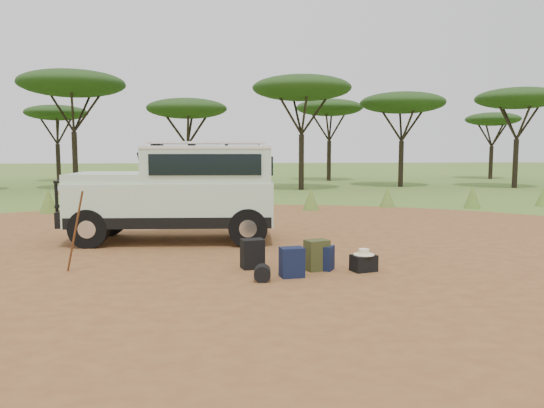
{
  "coord_description": "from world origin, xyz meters",
  "views": [
    {
      "loc": [
        -0.02,
        -10.11,
        2.19
      ],
      "look_at": [
        0.97,
        1.15,
        1.0
      ],
      "focal_mm": 35.0,
      "sensor_mm": 36.0,
      "label": 1
    }
  ],
  "objects": [
    {
      "name": "walking_staff",
      "position": [
        -2.66,
        -0.65,
        0.73
      ],
      "size": [
        0.42,
        0.29,
        1.46
      ],
      "primitive_type": "cylinder",
      "rotation": [
        0.3,
        0.0,
        0.99
      ],
      "color": "brown",
      "rests_on": "ground"
    },
    {
      "name": "backpack_black",
      "position": [
        0.46,
        -0.61,
        0.27
      ],
      "size": [
        0.45,
        0.37,
        0.55
      ],
      "primitive_type": "cube",
      "rotation": [
        0.0,
        0.0,
        0.22
      ],
      "color": "black",
      "rests_on": "ground"
    },
    {
      "name": "acacia_treeline",
      "position": [
        0.75,
        19.81,
        4.87
      ],
      "size": [
        46.7,
        13.2,
        6.26
      ],
      "color": "black",
      "rests_on": "ground"
    },
    {
      "name": "stuff_sack",
      "position": [
        0.57,
        -1.56,
        0.14
      ],
      "size": [
        0.3,
        0.3,
        0.28
      ],
      "primitive_type": "cylinder",
      "rotation": [
        1.57,
        0.0,
        -0.08
      ],
      "color": "black",
      "rests_on": "ground"
    },
    {
      "name": "safari_hat",
      "position": [
        2.42,
        -1.01,
        0.34
      ],
      "size": [
        0.37,
        0.37,
        0.11
      ],
      "color": "#F3EDB6",
      "rests_on": "hard_case"
    },
    {
      "name": "duffel_navy",
      "position": [
        1.7,
        -0.82,
        0.22
      ],
      "size": [
        0.49,
        0.45,
        0.44
      ],
      "primitive_type": "cube",
      "rotation": [
        0.0,
        0.0,
        -0.48
      ],
      "color": "#111C37",
      "rests_on": "ground"
    },
    {
      "name": "ground",
      "position": [
        0.0,
        0.0,
        0.0
      ],
      "size": [
        140.0,
        140.0,
        0.0
      ],
      "primitive_type": "plane",
      "color": "#567C2C",
      "rests_on": "ground"
    },
    {
      "name": "backpack_olive",
      "position": [
        1.6,
        -0.86,
        0.28
      ],
      "size": [
        0.48,
        0.41,
        0.56
      ],
      "primitive_type": "cube",
      "rotation": [
        0.0,
        0.0,
        0.35
      ],
      "color": "#383D1C",
      "rests_on": "ground"
    },
    {
      "name": "dirt_clearing",
      "position": [
        0.0,
        0.0,
        0.0
      ],
      "size": [
        23.0,
        23.0,
        0.01
      ],
      "primitive_type": "cylinder",
      "color": "brown",
      "rests_on": "ground"
    },
    {
      "name": "backpack_navy",
      "position": [
        1.09,
        -1.32,
        0.26
      ],
      "size": [
        0.44,
        0.34,
        0.52
      ],
      "primitive_type": "cube",
      "rotation": [
        0.0,
        0.0,
        0.17
      ],
      "color": "#111C37",
      "rests_on": "ground"
    },
    {
      "name": "grass_fringe",
      "position": [
        0.12,
        8.67,
        0.4
      ],
      "size": [
        36.6,
        1.6,
        0.9
      ],
      "color": "#567C2C",
      "rests_on": "ground"
    },
    {
      "name": "hard_case",
      "position": [
        2.42,
        -1.01,
        0.15
      ],
      "size": [
        0.5,
        0.41,
        0.3
      ],
      "primitive_type": "cube",
      "rotation": [
        0.0,
        0.0,
        0.31
      ],
      "color": "black",
      "rests_on": "ground"
    },
    {
      "name": "safari_vehicle",
      "position": [
        -1.08,
        2.45,
        1.13
      ],
      "size": [
        4.94,
        2.18,
        2.34
      ],
      "rotation": [
        0.0,
        0.0,
        -0.05
      ],
      "color": "silver",
      "rests_on": "ground"
    }
  ]
}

